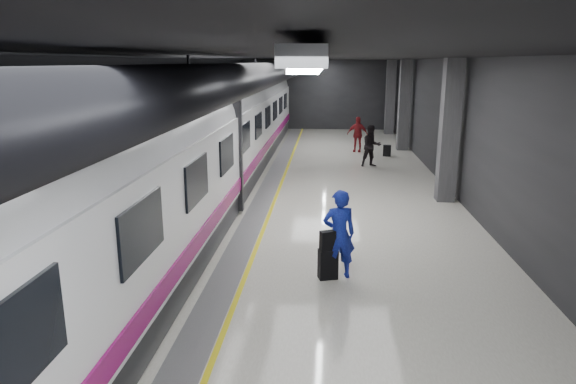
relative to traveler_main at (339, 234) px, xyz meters
name	(u,v)px	position (x,y,z in m)	size (l,w,h in m)	color
ground	(301,215)	(-0.99, 4.43, -0.94)	(40.00, 40.00, 0.00)	white
platform_hall	(294,91)	(-1.28, 5.39, 2.60)	(10.02, 40.02, 4.51)	black
train	(190,144)	(-4.24, 4.43, 1.13)	(3.05, 38.00, 4.05)	black
traveler_main	(339,234)	(0.00, 0.00, 0.00)	(0.69, 0.45, 1.88)	#1936BC
suitcase_main	(328,264)	(-0.21, -0.09, -0.63)	(0.39, 0.24, 0.63)	black
shoulder_bag	(328,241)	(-0.23, -0.12, -0.10)	(0.31, 0.16, 0.41)	black
traveler_far_a	(371,146)	(1.61, 11.86, -0.05)	(0.86, 0.67, 1.78)	black
traveler_far_b	(357,134)	(1.23, 15.62, -0.07)	(1.02, 0.43, 1.75)	maroon
suitcase_far	(387,151)	(2.59, 14.44, -0.67)	(0.36, 0.24, 0.54)	black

